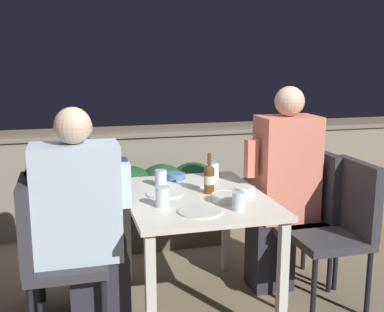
% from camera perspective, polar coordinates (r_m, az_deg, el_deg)
% --- Properties ---
extents(ground_plane, '(16.00, 16.00, 0.00)m').
position_cam_1_polar(ground_plane, '(3.13, 0.38, -17.51)').
color(ground_plane, '#847056').
extents(parapet_wall, '(9.00, 0.18, 0.89)m').
position_cam_1_polar(parapet_wall, '(4.30, -4.75, -2.82)').
color(parapet_wall, gray).
rests_on(parapet_wall, ground_plane).
extents(dining_table, '(0.81, 1.03, 0.73)m').
position_cam_1_polar(dining_table, '(2.87, 0.40, -6.45)').
color(dining_table, silver).
rests_on(dining_table, ground_plane).
extents(planter_hedge, '(0.96, 0.47, 0.67)m').
position_cam_1_polar(planter_hedge, '(3.96, -3.50, -5.21)').
color(planter_hedge, brown).
rests_on(planter_hedge, ground_plane).
extents(chair_left_near, '(0.42, 0.42, 0.91)m').
position_cam_1_polar(chair_left_near, '(2.67, -16.87, -10.17)').
color(chair_left_near, '#333338').
rests_on(chair_left_near, ground_plane).
extents(person_blue_shirt, '(0.51, 0.26, 1.28)m').
position_cam_1_polar(person_blue_shirt, '(2.64, -12.66, -8.21)').
color(person_blue_shirt, '#282833').
rests_on(person_blue_shirt, ground_plane).
extents(chair_left_far, '(0.42, 0.42, 0.91)m').
position_cam_1_polar(chair_left_far, '(2.95, -16.30, -8.03)').
color(chair_left_far, '#333338').
rests_on(chair_left_far, ground_plane).
extents(person_navy_jumper, '(0.51, 0.26, 1.22)m').
position_cam_1_polar(person_navy_jumper, '(2.93, -12.45, -6.76)').
color(person_navy_jumper, '#282833').
rests_on(person_navy_jumper, ground_plane).
extents(chair_right_near, '(0.42, 0.42, 0.91)m').
position_cam_1_polar(chair_right_near, '(3.08, 17.44, -7.29)').
color(chair_right_near, '#333338').
rests_on(chair_right_near, ground_plane).
extents(chair_right_far, '(0.42, 0.42, 0.91)m').
position_cam_1_polar(chair_right_far, '(3.33, 13.56, -5.62)').
color(chair_right_far, '#333338').
rests_on(chair_right_far, ground_plane).
extents(person_coral_top, '(0.48, 0.26, 1.34)m').
position_cam_1_polar(person_coral_top, '(3.21, 10.58, -3.80)').
color(person_coral_top, '#282833').
rests_on(person_coral_top, ground_plane).
extents(beer_bottle, '(0.06, 0.06, 0.24)m').
position_cam_1_polar(beer_bottle, '(2.86, 2.05, -2.63)').
color(beer_bottle, brown).
rests_on(beer_bottle, dining_table).
extents(plate_0, '(0.21, 0.21, 0.01)m').
position_cam_1_polar(plate_0, '(2.86, -3.28, -4.50)').
color(plate_0, white).
rests_on(plate_0, dining_table).
extents(plate_1, '(0.20, 0.20, 0.01)m').
position_cam_1_polar(plate_1, '(3.08, 0.60, -3.25)').
color(plate_1, white).
rests_on(plate_1, dining_table).
extents(plate_2, '(0.24, 0.24, 0.01)m').
position_cam_1_polar(plate_2, '(2.54, 0.95, -6.56)').
color(plate_2, silver).
rests_on(plate_2, dining_table).
extents(bowl_0, '(0.13, 0.13, 0.04)m').
position_cam_1_polar(bowl_0, '(3.19, -1.99, -2.37)').
color(bowl_0, '#4C709E').
rests_on(bowl_0, dining_table).
extents(bowl_1, '(0.12, 0.12, 0.05)m').
position_cam_1_polar(bowl_1, '(2.86, 6.29, -4.06)').
color(bowl_1, silver).
rests_on(bowl_1, dining_table).
extents(bowl_2, '(0.16, 0.16, 0.05)m').
position_cam_1_polar(bowl_2, '(2.72, 4.05, -4.87)').
color(bowl_2, silver).
rests_on(bowl_2, dining_table).
extents(glass_cup_0, '(0.08, 0.08, 0.10)m').
position_cam_1_polar(glass_cup_0, '(3.04, -3.71, -2.61)').
color(glass_cup_0, silver).
rests_on(glass_cup_0, dining_table).
extents(glass_cup_1, '(0.07, 0.07, 0.10)m').
position_cam_1_polar(glass_cup_1, '(2.57, 5.54, -5.36)').
color(glass_cup_1, silver).
rests_on(glass_cup_1, dining_table).
extents(glass_cup_2, '(0.08, 0.08, 0.11)m').
position_cam_1_polar(glass_cup_2, '(2.62, -3.53, -4.85)').
color(glass_cup_2, silver).
rests_on(glass_cup_2, dining_table).
extents(glass_cup_3, '(0.07, 0.07, 0.10)m').
position_cam_1_polar(glass_cup_3, '(3.23, 2.60, -1.71)').
color(glass_cup_3, silver).
rests_on(glass_cup_3, dining_table).
extents(potted_plant, '(0.41, 0.41, 0.82)m').
position_cam_1_polar(potted_plant, '(4.17, 12.89, -2.80)').
color(potted_plant, brown).
rests_on(potted_plant, ground_plane).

